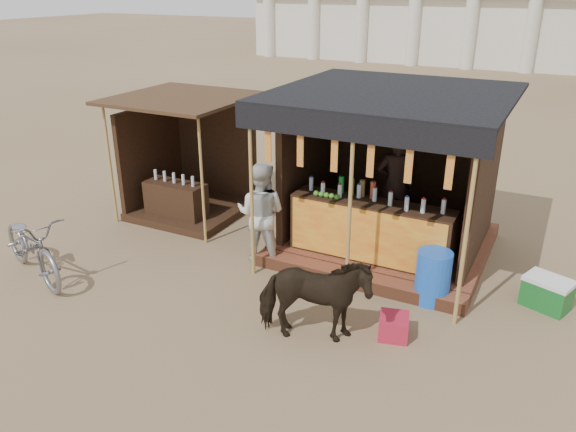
# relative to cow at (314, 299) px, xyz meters

# --- Properties ---
(ground) EXTENTS (120.00, 120.00, 0.00)m
(ground) POSITION_rel_cow_xyz_m (-1.02, -0.32, -0.62)
(ground) COLOR #846B4C
(ground) RESTS_ON ground
(main_stall) EXTENTS (3.60, 3.61, 2.78)m
(main_stall) POSITION_rel_cow_xyz_m (-0.02, 3.04, 0.41)
(main_stall) COLOR brown
(main_stall) RESTS_ON ground
(secondary_stall) EXTENTS (2.40, 2.40, 2.38)m
(secondary_stall) POSITION_rel_cow_xyz_m (-4.19, 2.91, 0.23)
(secondary_stall) COLOR #352013
(secondary_stall) RESTS_ON ground
(cow) EXTENTS (1.61, 1.12, 1.24)m
(cow) POSITION_rel_cow_xyz_m (0.00, 0.00, 0.00)
(cow) COLOR black
(cow) RESTS_ON ground
(motorbike) EXTENTS (2.20, 1.39, 1.09)m
(motorbike) POSITION_rel_cow_xyz_m (-4.65, -0.44, -0.08)
(motorbike) COLOR gray
(motorbike) RESTS_ON ground
(bystander) EXTENTS (0.94, 0.79, 1.72)m
(bystander) POSITION_rel_cow_xyz_m (-1.72, 1.68, 0.24)
(bystander) COLOR silver
(bystander) RESTS_ON ground
(blue_barrel) EXTENTS (0.66, 0.66, 0.80)m
(blue_barrel) POSITION_rel_cow_xyz_m (1.14, 1.68, -0.22)
(blue_barrel) COLOR blue
(blue_barrel) RESTS_ON ground
(red_crate) EXTENTS (0.47, 0.48, 0.31)m
(red_crate) POSITION_rel_cow_xyz_m (0.92, 0.56, -0.47)
(red_crate) COLOR #AB1C32
(red_crate) RESTS_ON ground
(cooler) EXTENTS (0.75, 0.63, 0.46)m
(cooler) POSITION_rel_cow_xyz_m (2.66, 2.28, -0.39)
(cooler) COLOR #166524
(cooler) RESTS_ON ground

